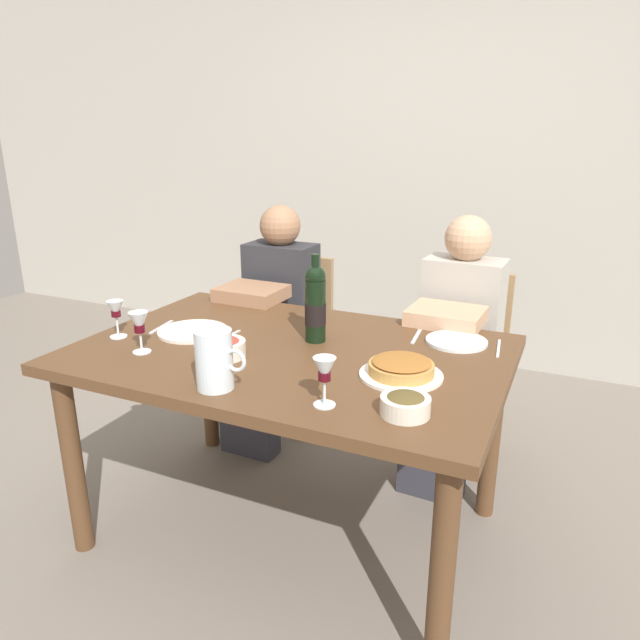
# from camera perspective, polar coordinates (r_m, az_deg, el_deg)

# --- Properties ---
(ground_plane) EXTENTS (8.00, 8.00, 0.00)m
(ground_plane) POSITION_cam_1_polar(r_m,az_deg,el_deg) (2.45, -2.65, -19.70)
(ground_plane) COLOR slate
(back_wall) EXTENTS (8.00, 0.10, 2.80)m
(back_wall) POSITION_cam_1_polar(r_m,az_deg,el_deg) (3.94, 11.82, 16.25)
(back_wall) COLOR #B2ADA3
(back_wall) RESTS_ON ground
(dining_table) EXTENTS (1.50, 1.00, 0.76)m
(dining_table) POSITION_cam_1_polar(r_m,az_deg,el_deg) (2.11, -2.91, -5.19)
(dining_table) COLOR brown
(dining_table) RESTS_ON ground
(wine_bottle) EXTENTS (0.08, 0.08, 0.33)m
(wine_bottle) POSITION_cam_1_polar(r_m,az_deg,el_deg) (2.11, -0.46, 1.60)
(wine_bottle) COLOR black
(wine_bottle) RESTS_ON dining_table
(water_pitcher) EXTENTS (0.17, 0.11, 0.18)m
(water_pitcher) POSITION_cam_1_polar(r_m,az_deg,el_deg) (1.76, -10.28, -4.15)
(water_pitcher) COLOR silver
(water_pitcher) RESTS_ON dining_table
(baked_tart) EXTENTS (0.26, 0.26, 0.06)m
(baked_tart) POSITION_cam_1_polar(r_m,az_deg,el_deg) (1.85, 7.96, -4.73)
(baked_tart) COLOR white
(baked_tart) RESTS_ON dining_table
(salad_bowl) EXTENTS (0.16, 0.16, 0.07)m
(salad_bowl) POSITION_cam_1_polar(r_m,az_deg,el_deg) (2.02, -9.56, -2.63)
(salad_bowl) COLOR silver
(salad_bowl) RESTS_ON dining_table
(olive_bowl) EXTENTS (0.14, 0.14, 0.06)m
(olive_bowl) POSITION_cam_1_polar(r_m,az_deg,el_deg) (1.61, 8.36, -8.13)
(olive_bowl) COLOR silver
(olive_bowl) RESTS_ON dining_table
(wine_glass_left_diner) EXTENTS (0.07, 0.07, 0.15)m
(wine_glass_left_diner) POSITION_cam_1_polar(r_m,az_deg,el_deg) (2.10, -17.29, -0.43)
(wine_glass_left_diner) COLOR silver
(wine_glass_left_diner) RESTS_ON dining_table
(wine_glass_right_diner) EXTENTS (0.06, 0.06, 0.14)m
(wine_glass_right_diner) POSITION_cam_1_polar(r_m,az_deg,el_deg) (2.29, -19.38, 0.81)
(wine_glass_right_diner) COLOR silver
(wine_glass_right_diner) RESTS_ON dining_table
(wine_glass_centre) EXTENTS (0.07, 0.07, 0.14)m
(wine_glass_centre) POSITION_cam_1_polar(r_m,az_deg,el_deg) (1.62, 0.44, -5.12)
(wine_glass_centre) COLOR silver
(wine_glass_centre) RESTS_ON dining_table
(dinner_plate_left_setting) EXTENTS (0.27, 0.27, 0.01)m
(dinner_plate_left_setting) POSITION_cam_1_polar(r_m,az_deg,el_deg) (2.29, -12.32, -1.06)
(dinner_plate_left_setting) COLOR silver
(dinner_plate_left_setting) RESTS_ON dining_table
(dinner_plate_right_setting) EXTENTS (0.22, 0.22, 0.01)m
(dinner_plate_right_setting) POSITION_cam_1_polar(r_m,az_deg,el_deg) (2.19, 13.22, -2.04)
(dinner_plate_right_setting) COLOR silver
(dinner_plate_right_setting) RESTS_ON dining_table
(fork_left_setting) EXTENTS (0.04, 0.16, 0.00)m
(fork_left_setting) POSITION_cam_1_polar(r_m,az_deg,el_deg) (2.38, -15.22, -0.64)
(fork_left_setting) COLOR silver
(fork_left_setting) RESTS_ON dining_table
(knife_left_setting) EXTENTS (0.02, 0.18, 0.00)m
(knife_left_setting) POSITION_cam_1_polar(r_m,az_deg,el_deg) (2.21, -9.18, -1.69)
(knife_left_setting) COLOR silver
(knife_left_setting) RESTS_ON dining_table
(knife_right_setting) EXTENTS (0.03, 0.18, 0.00)m
(knife_right_setting) POSITION_cam_1_polar(r_m,az_deg,el_deg) (2.17, 17.09, -2.66)
(knife_right_setting) COLOR silver
(knife_right_setting) RESTS_ON dining_table
(spoon_right_setting) EXTENTS (0.03, 0.16, 0.00)m
(spoon_right_setting) POSITION_cam_1_polar(r_m,az_deg,el_deg) (2.22, 9.42, -1.60)
(spoon_right_setting) COLOR silver
(spoon_right_setting) RESTS_ON dining_table
(chair_left) EXTENTS (0.41, 0.41, 0.87)m
(chair_left) POSITION_cam_1_polar(r_m,az_deg,el_deg) (3.11, -2.63, -0.80)
(chair_left) COLOR #9E7A51
(chair_left) RESTS_ON ground
(diner_left) EXTENTS (0.34, 0.50, 1.16)m
(diner_left) POSITION_cam_1_polar(r_m,az_deg,el_deg) (2.87, -4.86, 0.08)
(diner_left) COLOR #2D2D33
(diner_left) RESTS_ON ground
(chair_right) EXTENTS (0.42, 0.42, 0.87)m
(chair_right) POSITION_cam_1_polar(r_m,az_deg,el_deg) (2.86, 13.97, -3.06)
(chair_right) COLOR #9E7A51
(chair_right) RESTS_ON ground
(diner_right) EXTENTS (0.35, 0.51, 1.16)m
(diner_right) POSITION_cam_1_polar(r_m,az_deg,el_deg) (2.60, 12.97, -2.30)
(diner_right) COLOR #B7B2A8
(diner_right) RESTS_ON ground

